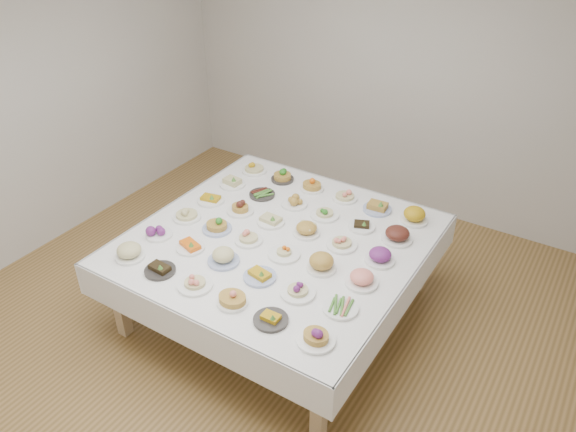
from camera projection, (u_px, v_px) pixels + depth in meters
The scene contains 38 objects.
room_envelope at pixel (251, 120), 3.75m from camera, with size 5.02×5.02×2.81m.
display_table at pixel (278, 245), 4.52m from camera, with size 2.21×2.21×0.75m.
dish_0 at pixel (129, 250), 4.23m from camera, with size 0.25×0.25×0.14m.
dish_1 at pixel (160, 268), 4.10m from camera, with size 0.23×0.23×0.09m.
dish_2 at pixel (195, 279), 3.94m from camera, with size 0.25×0.25×0.14m.
dish_3 at pixel (232, 296), 3.79m from camera, with size 0.21×0.21×0.14m.
dish_4 at pixel (271, 317), 3.66m from camera, with size 0.23×0.23×0.09m.
dish_5 at pixel (316, 333), 3.49m from camera, with size 0.25×0.25×0.15m.
dish_6 at pixel (159, 231), 4.49m from camera, with size 0.21×0.21×0.10m.
dish_7 at pixel (190, 245), 4.34m from camera, with size 0.22×0.22×0.10m.
dish_8 at pixel (223, 255), 4.18m from camera, with size 0.27×0.27×0.15m.
dish_9 at pixel (260, 274), 4.03m from camera, with size 0.24×0.24×0.10m.
dish_10 at pixel (298, 287), 3.87m from camera, with size 0.26×0.26×0.14m.
dish_11 at pixel (340, 307), 3.76m from camera, with size 0.24×0.24×0.06m.
dish_12 at pixel (186, 212), 4.70m from camera, with size 0.25×0.25×0.13m.
dish_13 at pixel (217, 223), 4.54m from camera, with size 0.24×0.24×0.15m.
dish_14 at pixel (248, 236), 4.41m from camera, with size 0.22×0.22×0.12m.
dish_15 at pixel (284, 251), 4.26m from camera, with size 0.25×0.25×0.11m.
dish_16 at pixel (321, 263), 4.11m from camera, with size 0.22×0.22×0.13m.
dish_17 at pixel (362, 276), 3.97m from camera, with size 0.25×0.25×0.14m.
dish_18 at pixel (211, 197), 4.94m from camera, with size 0.24×0.24×0.10m.
dish_19 at pixel (240, 206), 4.78m from camera, with size 0.23×0.23×0.14m.
dish_20 at pixel (271, 219), 4.65m from camera, with size 0.23×0.23×0.10m.
dish_21 at pixel (307, 227), 4.49m from camera, with size 0.23×0.23×0.14m.
dish_22 at pixel (342, 241), 4.36m from camera, with size 0.24×0.24×0.12m.
dish_23 at pixel (380, 255), 4.19m from camera, with size 0.23×0.23×0.13m.
dish_24 at pixel (232, 181), 5.18m from camera, with size 0.24×0.24×0.11m.
dish_25 at pixel (262, 193), 5.04m from camera, with size 0.24×0.23×0.06m.
dish_26 at pixel (294, 201), 4.88m from camera, with size 0.22×0.22×0.10m.
dish_27 at pixel (325, 210), 4.72m from camera, with size 0.24×0.24×0.13m.
dish_28 at pixel (362, 225), 4.59m from camera, with size 0.22×0.22×0.09m.
dish_29 at pixel (398, 232), 4.42m from camera, with size 0.25×0.25×0.15m.
dish_30 at pixel (254, 166), 5.40m from camera, with size 0.25×0.25×0.14m.
dish_31 at pixel (282, 174), 5.26m from camera, with size 0.22×0.21×0.14m.
dish_32 at pixel (312, 184), 5.11m from camera, with size 0.21×0.21×0.13m.
dish_33 at pixel (345, 194), 4.96m from camera, with size 0.23×0.23×0.13m.
dish_34 at pixel (378, 205), 4.81m from camera, with size 0.24×0.24×0.12m.
dish_35 at pixel (414, 215), 4.66m from camera, with size 0.24×0.24×0.13m.
Camera 1 is at (2.09, -2.83, 3.31)m, focal length 35.00 mm.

